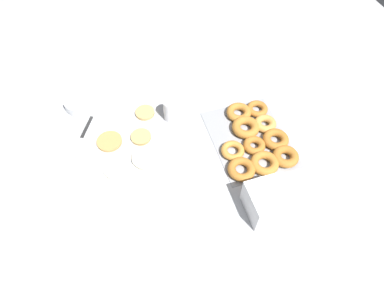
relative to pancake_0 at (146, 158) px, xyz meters
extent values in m
plane|color=#B2B5BA|center=(0.01, -0.07, -0.01)|extent=(3.00, 3.00, 0.00)
cylinder|color=beige|center=(0.00, 0.00, 0.00)|extent=(0.11, 0.11, 0.02)
cylinder|color=tan|center=(0.11, 0.00, 0.00)|extent=(0.08, 0.08, 0.01)
cylinder|color=tan|center=(0.13, 0.13, 0.00)|extent=(0.10, 0.10, 0.01)
cylinder|color=tan|center=(0.24, -0.05, 0.00)|extent=(0.08, 0.08, 0.01)
cylinder|color=silver|center=(-0.01, 0.12, 0.00)|extent=(0.10, 0.10, 0.01)
cube|color=#93969B|center=(-0.03, -0.43, 0.00)|extent=(0.39, 0.30, 0.01)
torus|color=#AD6B28|center=(-0.17, -0.52, 0.02)|extent=(0.10, 0.10, 0.03)
torus|color=#AD6B28|center=(-0.08, -0.53, 0.01)|extent=(0.11, 0.11, 0.03)
torus|color=#D19347|center=(0.01, -0.52, 0.01)|extent=(0.09, 0.09, 0.03)
torus|color=#AD6B28|center=(0.10, -0.52, 0.01)|extent=(0.09, 0.09, 0.03)
torus|color=#B7752D|center=(-0.17, -0.43, 0.01)|extent=(0.11, 0.11, 0.03)
torus|color=#AD6B28|center=(-0.08, -0.43, 0.01)|extent=(0.09, 0.09, 0.03)
torus|color=#B7752D|center=(0.02, -0.43, 0.02)|extent=(0.12, 0.12, 0.04)
torus|color=#B7752D|center=(0.10, -0.44, 0.01)|extent=(0.11, 0.11, 0.03)
torus|color=#AD6B28|center=(-0.17, -0.34, 0.01)|extent=(0.11, 0.11, 0.03)
torus|color=#C68438|center=(-0.08, -0.34, 0.01)|extent=(0.09, 0.09, 0.03)
cylinder|color=white|center=(0.37, 0.21, 0.02)|extent=(0.15, 0.15, 0.05)
cube|color=white|center=(-0.34, -0.36, 0.01)|extent=(0.14, 0.13, 0.03)
cube|color=white|center=(-0.34, -0.36, 0.04)|extent=(0.14, 0.13, 0.03)
cube|color=white|center=(-0.34, -0.36, 0.07)|extent=(0.14, 0.13, 0.03)
cube|color=white|center=(-0.34, -0.36, 0.09)|extent=(0.14, 0.13, 0.03)
cylinder|color=white|center=(0.18, -0.15, 0.04)|extent=(0.06, 0.06, 0.10)
cube|color=black|center=(0.24, 0.21, -0.01)|extent=(0.11, 0.07, 0.01)
cube|color=#A8A8AD|center=(0.14, 0.26, -0.01)|extent=(0.12, 0.10, 0.01)
camera|label=1|loc=(-0.79, 0.05, 1.12)|focal=32.00mm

